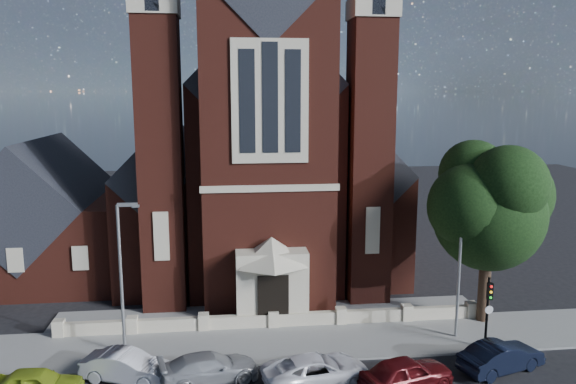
% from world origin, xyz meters
% --- Properties ---
extents(ground, '(120.00, 120.00, 0.00)m').
position_xyz_m(ground, '(0.00, 15.00, 0.00)').
color(ground, black).
rests_on(ground, ground).
extents(pavement_strip, '(60.00, 5.00, 0.12)m').
position_xyz_m(pavement_strip, '(0.00, 4.50, 0.00)').
color(pavement_strip, gray).
rests_on(pavement_strip, ground).
extents(forecourt_paving, '(26.00, 3.00, 0.14)m').
position_xyz_m(forecourt_paving, '(0.00, 8.50, 0.00)').
color(forecourt_paving, gray).
rests_on(forecourt_paving, ground).
extents(forecourt_wall, '(24.00, 0.40, 0.90)m').
position_xyz_m(forecourt_wall, '(0.00, 6.50, 0.00)').
color(forecourt_wall, '#BAAD94').
rests_on(forecourt_wall, ground).
extents(church, '(20.01, 34.90, 29.20)m').
position_xyz_m(church, '(-0.00, 22.94, 8.19)').
color(church, '#521F16').
rests_on(church, ground).
extents(parish_hall, '(12.00, 12.20, 10.24)m').
position_xyz_m(parish_hall, '(-16.00, 18.00, 4.01)').
color(parish_hall, '#521F16').
rests_on(parish_hall, ground).
extents(street_tree, '(6.40, 6.60, 10.70)m').
position_xyz_m(street_tree, '(12.60, 5.71, 6.96)').
color(street_tree, black).
rests_on(street_tree, ground).
extents(street_lamp_left, '(1.16, 0.22, 8.09)m').
position_xyz_m(street_lamp_left, '(-7.91, 4.00, 4.60)').
color(street_lamp_left, gray).
rests_on(street_lamp_left, ground).
extents(street_lamp_right, '(1.16, 0.22, 8.09)m').
position_xyz_m(street_lamp_right, '(10.09, 4.00, 4.60)').
color(street_lamp_right, gray).
rests_on(street_lamp_right, ground).
extents(traffic_signal, '(0.28, 0.42, 4.00)m').
position_xyz_m(traffic_signal, '(11.00, 2.43, 2.58)').
color(traffic_signal, black).
rests_on(traffic_signal, ground).
extents(car_lime_van, '(4.08, 1.83, 1.36)m').
position_xyz_m(car_lime_van, '(-11.17, 0.13, 0.68)').
color(car_lime_van, '#93AE22').
rests_on(car_lime_van, ground).
extents(car_silver_a, '(4.56, 2.81, 1.42)m').
position_xyz_m(car_silver_a, '(-7.44, 1.28, 0.71)').
color(car_silver_a, silver).
rests_on(car_silver_a, ground).
extents(car_silver_b, '(5.04, 2.95, 1.37)m').
position_xyz_m(car_silver_b, '(-3.54, 0.73, 0.69)').
color(car_silver_b, gray).
rests_on(car_silver_b, ground).
extents(car_white_suv, '(5.45, 3.36, 1.41)m').
position_xyz_m(car_white_suv, '(1.44, -0.10, 0.70)').
color(car_white_suv, white).
rests_on(car_white_suv, ground).
extents(car_dark_red, '(4.83, 3.10, 1.53)m').
position_xyz_m(car_dark_red, '(5.52, -0.96, 0.77)').
color(car_dark_red, '#4F0D10').
rests_on(car_dark_red, ground).
extents(car_navy, '(4.72, 2.93, 1.47)m').
position_xyz_m(car_navy, '(10.69, 0.18, 0.73)').
color(car_navy, black).
rests_on(car_navy, ground).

